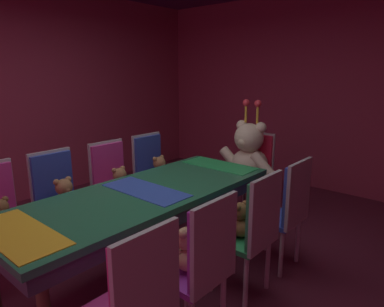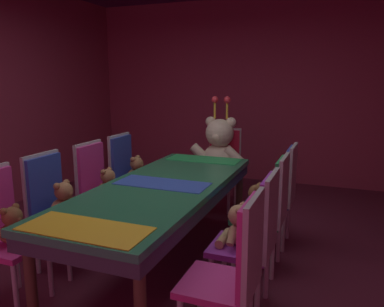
{
  "view_description": "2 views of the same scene",
  "coord_description": "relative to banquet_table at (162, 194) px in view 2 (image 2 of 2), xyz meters",
  "views": [
    {
      "loc": [
        2.04,
        -1.79,
        1.69
      ],
      "look_at": [
        -0.08,
        0.68,
        0.92
      ],
      "focal_mm": 32.34,
      "sensor_mm": 36.0,
      "label": 1
    },
    {
      "loc": [
        1.32,
        -2.71,
        1.59
      ],
      "look_at": [
        -0.01,
        0.71,
        0.86
      ],
      "focal_mm": 35.49,
      "sensor_mm": 36.0,
      "label": 2
    }
  ],
  "objects": [
    {
      "name": "chair_left_3",
      "position": [
        -0.86,
        0.86,
        -0.06
      ],
      "size": [
        0.42,
        0.41,
        0.98
      ],
      "color": "#2D47B2",
      "rests_on": "ground_plane"
    },
    {
      "name": "king_teddy_bear",
      "position": [
        0.0,
        1.58,
        0.1
      ],
      "size": [
        0.72,
        0.56,
        0.92
      ],
      "rotation": [
        0.0,
        0.0,
        -1.57
      ],
      "color": "beige",
      "rests_on": "throne_chair"
    },
    {
      "name": "chair_left_2",
      "position": [
        -0.86,
        0.29,
        -0.06
      ],
      "size": [
        0.42,
        0.41,
        0.98
      ],
      "color": "#CC338C",
      "rests_on": "ground_plane"
    },
    {
      "name": "chair_left_1",
      "position": [
        -0.89,
        -0.31,
        -0.06
      ],
      "size": [
        0.42,
        0.41,
        0.98
      ],
      "color": "#2D47B2",
      "rests_on": "ground_plane"
    },
    {
      "name": "chair_right_3",
      "position": [
        0.87,
        0.83,
        -0.06
      ],
      "size": [
        0.42,
        0.41,
        0.98
      ],
      "rotation": [
        0.0,
        0.0,
        3.14
      ],
      "color": "#2D47B2",
      "rests_on": "ground_plane"
    },
    {
      "name": "teddy_right_1",
      "position": [
        0.72,
        -0.31,
        -0.07
      ],
      "size": [
        0.24,
        0.31,
        0.3
      ],
      "rotation": [
        0.0,
        0.0,
        3.14
      ],
      "color": "tan",
      "rests_on": "chair_right_1"
    },
    {
      "name": "teddy_left_2",
      "position": [
        -0.71,
        0.29,
        -0.07
      ],
      "size": [
        0.23,
        0.3,
        0.29
      ],
      "color": "#9E7247",
      "rests_on": "chair_left_2"
    },
    {
      "name": "chair_right_2",
      "position": [
        0.86,
        0.3,
        -0.06
      ],
      "size": [
        0.42,
        0.41,
        0.98
      ],
      "rotation": [
        0.0,
        0.0,
        3.14
      ],
      "color": "#268C4C",
      "rests_on": "ground_plane"
    },
    {
      "name": "wall_back",
      "position": [
        0.0,
        3.2,
        0.75
      ],
      "size": [
        5.2,
        0.12,
        2.8
      ],
      "primitive_type": "cube",
      "color": "#99334C",
      "rests_on": "ground_plane"
    },
    {
      "name": "banquet_table",
      "position": [
        0.0,
        0.0,
        0.0
      ],
      "size": [
        0.9,
        2.41,
        0.75
      ],
      "color": "#26724C",
      "rests_on": "ground_plane"
    },
    {
      "name": "teddy_left_3",
      "position": [
        -0.72,
        0.86,
        -0.07
      ],
      "size": [
        0.24,
        0.31,
        0.29
      ],
      "color": "#9E7247",
      "rests_on": "chair_left_3"
    },
    {
      "name": "throne_chair",
      "position": [
        0.0,
        1.75,
        -0.06
      ],
      "size": [
        0.41,
        0.42,
        0.98
      ],
      "rotation": [
        0.0,
        0.0,
        -1.57
      ],
      "color": "red",
      "rests_on": "ground_plane"
    },
    {
      "name": "chair_right_1",
      "position": [
        0.87,
        -0.31,
        -0.06
      ],
      "size": [
        0.42,
        0.41,
        0.98
      ],
      "rotation": [
        0.0,
        0.0,
        3.14
      ],
      "color": "purple",
      "rests_on": "ground_plane"
    },
    {
      "name": "teddy_right_2",
      "position": [
        0.72,
        0.3,
        -0.08
      ],
      "size": [
        0.23,
        0.29,
        0.28
      ],
      "rotation": [
        0.0,
        0.0,
        3.14
      ],
      "color": "brown",
      "rests_on": "chair_right_2"
    },
    {
      "name": "ground_plane",
      "position": [
        0.0,
        0.0,
        -0.65
      ],
      "size": [
        7.9,
        7.9,
        0.0
      ],
      "primitive_type": "plane",
      "color": "#591E33"
    },
    {
      "name": "chair_right_0",
      "position": [
        0.86,
        -0.83,
        -0.06
      ],
      "size": [
        0.42,
        0.41,
        0.98
      ],
      "rotation": [
        0.0,
        0.0,
        3.14
      ],
      "color": "#CC338C",
      "rests_on": "ground_plane"
    },
    {
      "name": "teddy_left_0",
      "position": [
        -0.73,
        -0.86,
        -0.08
      ],
      "size": [
        0.23,
        0.29,
        0.28
      ],
      "color": "brown",
      "rests_on": "chair_left_0"
    },
    {
      "name": "teddy_left_1",
      "position": [
        -0.74,
        -0.31,
        -0.06
      ],
      "size": [
        0.25,
        0.32,
        0.31
      ],
      "color": "#9E7247",
      "rests_on": "chair_left_1"
    }
  ]
}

